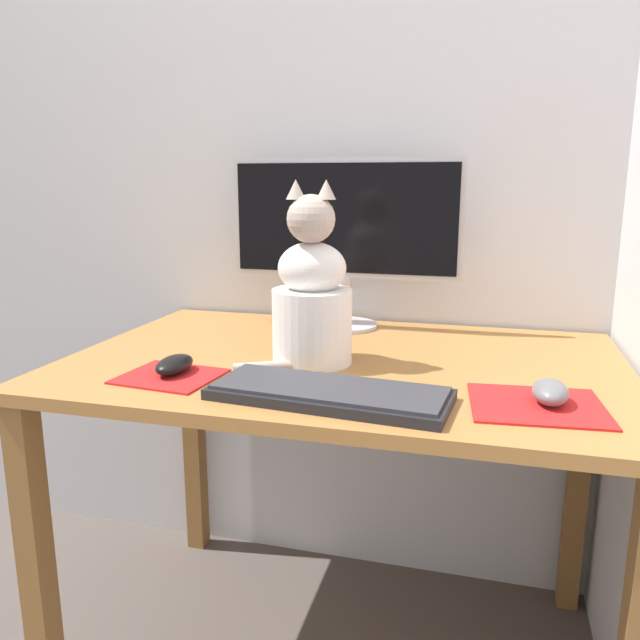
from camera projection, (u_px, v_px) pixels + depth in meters
wall_back at (382, 117)px, 1.58m from camera, size 7.00×0.04×2.50m
desk at (344, 404)px, 1.33m from camera, size 1.14×0.75×0.73m
monitor at (345, 230)px, 1.53m from camera, size 0.57×0.17×0.42m
keyboard at (329, 393)px, 1.06m from camera, size 0.42×0.20×0.02m
mousepad_left at (170, 376)px, 1.18m from camera, size 0.19×0.17×0.00m
mousepad_right at (537, 405)px, 1.03m from camera, size 0.23×0.21×0.00m
computer_mouse_left at (174, 365)px, 1.19m from camera, size 0.06×0.10×0.03m
computer_mouse_right at (550, 392)px, 1.03m from camera, size 0.06×0.10×0.04m
cat at (312, 297)px, 1.25m from camera, size 0.22×0.22×0.37m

